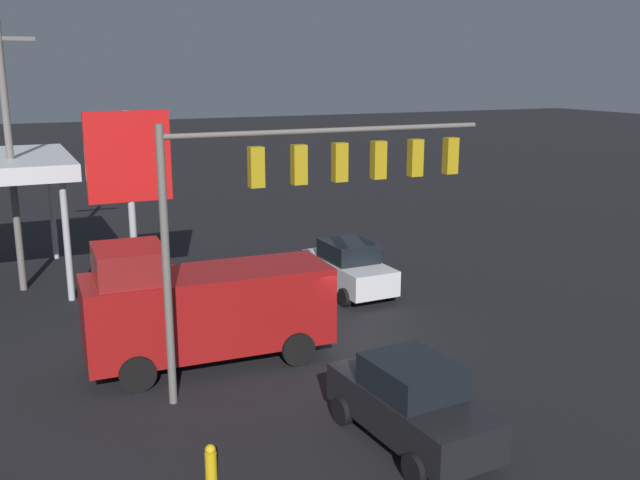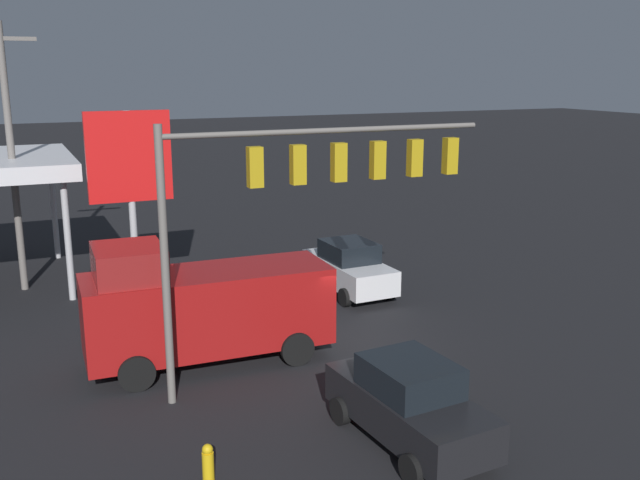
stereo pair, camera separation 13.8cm
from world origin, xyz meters
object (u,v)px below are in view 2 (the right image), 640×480
at_px(sedan_waiting, 409,403).
at_px(delivery_truck, 202,306).
at_px(utility_pole, 11,153).
at_px(price_sign, 130,165).
at_px(sedan_far, 349,267).
at_px(traffic_signal_assembly, 314,179).
at_px(fire_hydrant, 208,464).

xyz_separation_m(sedan_waiting, delivery_truck, (2.99, -6.19, 0.74)).
xyz_separation_m(utility_pole, sedan_waiting, (-7.36, 15.75, -4.22)).
height_order(price_sign, sedan_far, price_sign).
relative_size(sedan_waiting, sedan_far, 1.02).
relative_size(traffic_signal_assembly, delivery_truck, 1.29).
relative_size(utility_pole, sedan_waiting, 2.16).
distance_m(traffic_signal_assembly, fire_hydrant, 7.51).
bearing_deg(delivery_truck, price_sign, -79.69).
distance_m(price_sign, fire_hydrant, 12.62).
xyz_separation_m(traffic_signal_assembly, delivery_truck, (2.52, -2.06, -3.69)).
distance_m(traffic_signal_assembly, delivery_truck, 4.92).
height_order(price_sign, delivery_truck, price_sign).
bearing_deg(sedan_far, traffic_signal_assembly, -35.30).
xyz_separation_m(price_sign, sedan_far, (-7.50, 1.53, -4.03)).
xyz_separation_m(price_sign, sedan_waiting, (-3.80, 11.94, -4.03)).
bearing_deg(delivery_truck, traffic_signal_assembly, 142.94).
bearing_deg(delivery_truck, utility_pole, -63.19).
relative_size(traffic_signal_assembly, utility_pole, 0.91).
bearing_deg(price_sign, traffic_signal_assembly, 113.08).
xyz_separation_m(traffic_signal_assembly, price_sign, (3.33, -7.82, -0.40)).
height_order(sedan_waiting, delivery_truck, delivery_truck).
height_order(traffic_signal_assembly, delivery_truck, traffic_signal_assembly).
bearing_deg(traffic_signal_assembly, sedan_waiting, 96.52).
xyz_separation_m(price_sign, delivery_truck, (-0.81, 5.75, -3.29)).
height_order(sedan_waiting, sedan_far, same).
bearing_deg(fire_hydrant, traffic_signal_assembly, -135.86).
height_order(traffic_signal_assembly, price_sign, traffic_signal_assembly).
bearing_deg(delivery_truck, fire_hydrant, 77.87).
height_order(utility_pole, fire_hydrant, utility_pole).
xyz_separation_m(price_sign, fire_hydrant, (0.73, 11.75, -4.55)).
height_order(utility_pole, price_sign, utility_pole).
relative_size(utility_pole, delivery_truck, 1.42).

